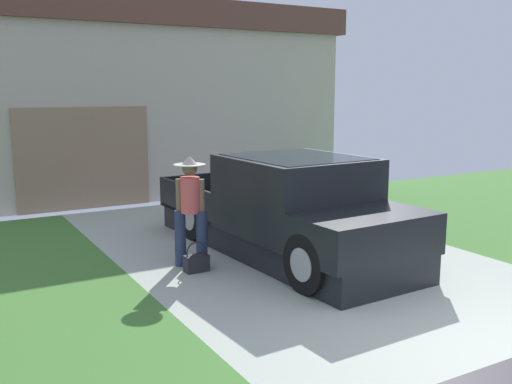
{
  "coord_description": "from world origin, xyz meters",
  "views": [
    {
      "loc": [
        -4.95,
        -3.37,
        2.61
      ],
      "look_at": [
        -0.8,
        3.89,
        1.12
      ],
      "focal_mm": 40.58,
      "sensor_mm": 36.0,
      "label": 1
    }
  ],
  "objects": [
    {
      "name": "house_with_garage",
      "position": [
        -0.6,
        12.86,
        2.37
      ],
      "size": [
        11.32,
        7.13,
        4.7
      ],
      "color": "#BDB0A0",
      "rests_on": "ground"
    },
    {
      "name": "wheeled_trash_bin",
      "position": [
        3.54,
        7.55,
        0.58
      ],
      "size": [
        0.6,
        0.72,
        1.07
      ],
      "color": "navy",
      "rests_on": "ground"
    },
    {
      "name": "handbag",
      "position": [
        -1.69,
        4.07,
        0.14
      ],
      "size": [
        0.35,
        0.2,
        0.45
      ],
      "color": "#232328",
      "rests_on": "ground"
    },
    {
      "name": "pickup_truck",
      "position": [
        -0.05,
        4.06,
        0.72
      ],
      "size": [
        2.23,
        5.29,
        1.6
      ],
      "rotation": [
        0.0,
        0.0,
        3.19
      ],
      "color": "black",
      "rests_on": "ground"
    },
    {
      "name": "person_with_hat",
      "position": [
        -1.65,
        4.35,
        0.9
      ],
      "size": [
        0.47,
        0.47,
        1.66
      ],
      "rotation": [
        0.0,
        0.0,
        -0.61
      ],
      "color": "navy",
      "rests_on": "ground"
    }
  ]
}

